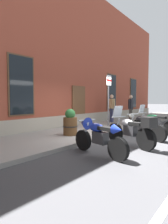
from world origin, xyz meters
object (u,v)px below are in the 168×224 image
motorcycle_blue_sport (97,135)px  parking_sign (109,95)px  pedestrian_dark_jacket (131,107)px  barrel_planter (70,123)px  motorcycle_green_touring (157,122)px  motorcycle_black_naked (143,126)px  motorcycle_silver_touring (132,130)px  pedestrian_tan_coat (112,107)px

motorcycle_blue_sport → parking_sign: bearing=26.1°
pedestrian_dark_jacket → parking_sign: bearing=-169.6°
barrel_planter → motorcycle_green_touring: bearing=-38.2°
barrel_planter → parking_sign: bearing=-18.8°
motorcycle_black_naked → pedestrian_dark_jacket: (3.93, 2.32, 0.60)m
parking_sign → barrel_planter: bearing=161.2°
motorcycle_green_touring → barrel_planter: bearing=141.8°
motorcycle_black_naked → pedestrian_dark_jacket: size_ratio=1.18×
barrel_planter → pedestrian_dark_jacket: bearing=0.8°
motorcycle_silver_touring → barrel_planter: 2.48m
motorcycle_black_naked → pedestrian_tan_coat: (3.18, 3.25, 0.62)m
motorcycle_silver_touring → pedestrian_tan_coat: bearing=36.6°
motorcycle_silver_touring → motorcycle_black_naked: size_ratio=0.99×
motorcycle_blue_sport → motorcycle_silver_touring: (1.42, -0.36, -0.01)m
motorcycle_silver_touring → motorcycle_black_naked: (1.50, 0.22, -0.07)m
motorcycle_blue_sport → motorcycle_silver_touring: bearing=-14.3°
motorcycle_green_touring → motorcycle_silver_touring: bearing=-177.9°
motorcycle_silver_touring → motorcycle_blue_sport: bearing=165.7°
pedestrian_tan_coat → barrel_planter: pedestrian_tan_coat is taller
motorcycle_blue_sport → barrel_planter: size_ratio=1.89×
parking_sign → barrel_planter: size_ratio=2.42×
motorcycle_silver_touring → pedestrian_tan_coat: size_ratio=1.14×
motorcycle_silver_touring → pedestrian_dark_jacket: pedestrian_dark_jacket is taller
motorcycle_black_naked → parking_sign: parking_sign is taller
motorcycle_black_naked → barrel_planter: size_ratio=1.93×
motorcycle_silver_touring → pedestrian_dark_jacket: size_ratio=1.16×
pedestrian_dark_jacket → parking_sign: size_ratio=0.68×
motorcycle_green_touring → pedestrian_tan_coat: 3.90m
motorcycle_silver_touring → motorcycle_green_touring: 2.79m
motorcycle_silver_touring → parking_sign: (1.61, 1.85, 1.19)m
parking_sign → motorcycle_black_naked: bearing=-94.0°
motorcycle_silver_touring → motorcycle_green_touring: size_ratio=0.94×
motorcycle_green_touring → pedestrian_dark_jacket: bearing=42.8°
motorcycle_silver_touring → pedestrian_dark_jacket: (5.43, 2.55, 0.53)m
pedestrian_dark_jacket → pedestrian_tan_coat: bearing=129.1°
motorcycle_black_naked → pedestrian_tan_coat: 4.59m
motorcycle_blue_sport → motorcycle_black_naked: motorcycle_blue_sport is taller
motorcycle_blue_sport → pedestrian_dark_jacket: 7.21m
motorcycle_silver_touring → motorcycle_black_naked: bearing=8.4°
motorcycle_blue_sport → motorcycle_black_naked: bearing=-2.7°
pedestrian_tan_coat → barrel_planter: size_ratio=1.67×
motorcycle_blue_sport → parking_sign: (3.03, 1.49, 1.18)m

